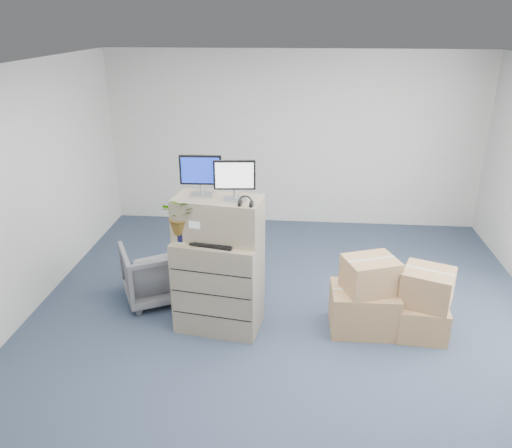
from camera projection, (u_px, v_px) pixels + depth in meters
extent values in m
plane|color=#29384B|center=(284.00, 345.00, 5.33)|extent=(7.00, 7.00, 0.00)
cube|color=beige|center=(294.00, 140.00, 8.02)|extent=(6.00, 0.02, 2.80)
cube|color=tan|center=(219.00, 284.00, 5.47)|extent=(0.98, 0.69, 1.06)
cube|color=tan|center=(218.00, 218.00, 5.23)|extent=(0.97, 0.59, 0.45)
cube|color=#99999E|center=(202.00, 194.00, 5.21)|extent=(0.23, 0.17, 0.02)
cylinder|color=#99999E|center=(201.00, 189.00, 5.19)|extent=(0.04, 0.04, 0.10)
cube|color=black|center=(201.00, 170.00, 5.11)|extent=(0.44, 0.05, 0.31)
cube|color=navy|center=(200.00, 170.00, 5.09)|extent=(0.39, 0.02, 0.27)
cube|color=#99999E|center=(235.00, 199.00, 5.08)|extent=(0.23, 0.18, 0.02)
cylinder|color=#99999E|center=(235.00, 194.00, 5.05)|extent=(0.04, 0.04, 0.10)
cube|color=black|center=(234.00, 175.00, 4.98)|extent=(0.42, 0.07, 0.30)
cube|color=silver|center=(234.00, 175.00, 4.96)|extent=(0.38, 0.04, 0.26)
torus|color=black|center=(246.00, 202.00, 4.90)|extent=(0.14, 0.04, 0.14)
cube|color=black|center=(213.00, 244.00, 5.16)|extent=(0.49, 0.28, 0.02)
ellipsoid|color=silver|center=(249.00, 245.00, 5.11)|extent=(0.10, 0.07, 0.03)
cylinder|color=gray|center=(227.00, 226.00, 5.28)|extent=(0.07, 0.07, 0.26)
cube|color=silver|center=(218.00, 237.00, 5.32)|extent=(0.06, 0.05, 0.02)
cube|color=black|center=(217.00, 232.00, 5.30)|extent=(0.05, 0.03, 0.10)
cube|color=black|center=(250.00, 236.00, 5.30)|extent=(0.21, 0.18, 0.06)
cube|color=#4798F2|center=(248.00, 229.00, 5.27)|extent=(0.30, 0.23, 0.10)
cylinder|color=#A1B894|center=(183.00, 240.00, 5.26)|extent=(0.20, 0.20, 0.02)
cylinder|color=black|center=(183.00, 233.00, 5.23)|extent=(0.17, 0.17, 0.13)
imported|color=#22631C|center=(182.00, 219.00, 5.17)|extent=(0.47, 0.50, 0.31)
imported|color=#5B5B60|center=(156.00, 270.00, 6.09)|extent=(0.99, 0.97, 0.77)
cube|color=#946747|center=(363.00, 309.00, 5.52)|extent=(0.73, 0.56, 0.49)
cube|color=#946747|center=(421.00, 321.00, 5.41)|extent=(0.55, 0.46, 0.38)
cube|color=#946747|center=(370.00, 275.00, 5.35)|extent=(0.65, 0.59, 0.38)
cube|color=#946747|center=(427.00, 287.00, 5.32)|extent=(0.64, 0.61, 0.39)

